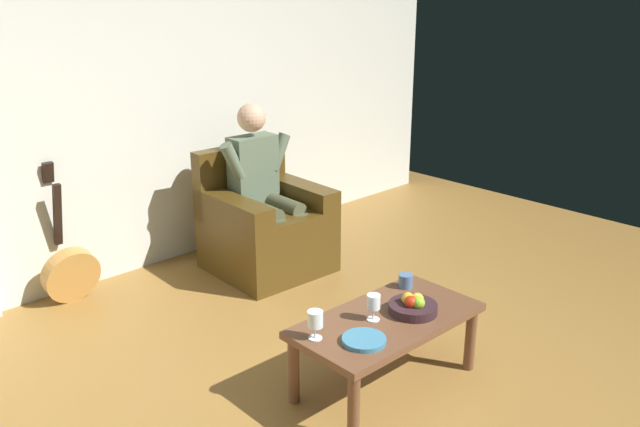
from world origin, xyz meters
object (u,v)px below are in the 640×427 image
coffee_table (387,327)px  candle_jar (406,281)px  wine_glass_far (373,304)px  decorative_dish (364,340)px  armchair (264,227)px  person_seated (263,184)px  wine_glass_near (315,321)px  guitar (70,270)px  fruit_bowl (413,306)px

coffee_table → candle_jar: candle_jar is taller
wine_glass_far → decorative_dish: (0.20, 0.12, -0.08)m
armchair → person_seated: (-0.00, -0.00, 0.34)m
armchair → wine_glass_near: armchair is taller
person_seated → wine_glass_near: size_ratio=8.27×
candle_jar → wine_glass_far: bearing=17.1°
person_seated → wine_glass_far: 1.75m
wine_glass_far → guitar: bearing=-72.0°
decorative_dish → candle_jar: 0.68m
candle_jar → person_seated: bearing=-97.2°
decorative_dish → coffee_table: bearing=-161.9°
armchair → guitar: size_ratio=0.94×
fruit_bowl → candle_jar: bearing=-133.6°
decorative_dish → wine_glass_far: bearing=-148.8°
armchair → candle_jar: size_ratio=11.01×
decorative_dish → candle_jar: candle_jar is taller
wine_glass_near → fruit_bowl: bearing=164.0°
person_seated → decorative_dish: size_ratio=5.67×
guitar → wine_glass_far: size_ratio=6.69×
guitar → wine_glass_far: guitar is taller
wine_glass_far → armchair: bearing=-110.7°
fruit_bowl → candle_jar: fruit_bowl is taller
person_seated → coffee_table: person_seated is taller
armchair → coffee_table: 1.75m
coffee_table → decorative_dish: (0.28, 0.09, 0.07)m
person_seated → coffee_table: bearing=74.9°
guitar → decorative_dish: bearing=102.3°
wine_glass_far → wine_glass_near: bearing=-11.2°
guitar → armchair: bearing=159.8°
fruit_bowl → candle_jar: 0.31m
wine_glass_near → decorative_dish: (-0.15, 0.19, -0.09)m
person_seated → candle_jar: person_seated is taller
coffee_table → decorative_dish: decorative_dish is taller
coffee_table → fruit_bowl: (-0.14, 0.06, 0.10)m
wine_glass_far → candle_jar: (-0.43, -0.13, -0.05)m
wine_glass_near → candle_jar: (-0.78, -0.06, -0.06)m
guitar → candle_jar: (-1.12, 1.98, 0.22)m
coffee_table → decorative_dish: 0.30m
armchair → fruit_bowl: 1.77m
person_seated → coffee_table: 1.78m
wine_glass_far → decorative_dish: 0.25m
coffee_table → wine_glass_near: bearing=-13.3°
coffee_table → candle_jar: size_ratio=12.70×
coffee_table → wine_glass_far: 0.17m
armchair → decorative_dish: (0.82, 1.75, 0.09)m
armchair → coffee_table: size_ratio=0.87×
coffee_table → guitar: guitar is taller
armchair → wine_glass_near: (0.96, 1.56, 0.18)m
wine_glass_far → candle_jar: bearing=-162.9°
person_seated → candle_jar: (0.19, 1.50, -0.21)m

